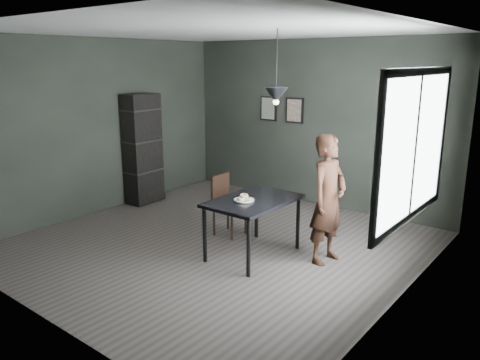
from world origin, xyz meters
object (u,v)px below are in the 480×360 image
Objects in this scene: cafe_table at (253,205)px; wood_chair at (225,201)px; white_plate at (244,200)px; shelf_unit at (143,149)px; pendant_lamp at (276,95)px; woman at (328,199)px.

wood_chair is (-0.77, 0.38, -0.18)m from cafe_table.
shelf_unit is (-2.87, 0.83, 0.19)m from white_plate.
pendant_lamp is at bearing 37.87° from white_plate.
cafe_table is 1.38× the size of wood_chair.
pendant_lamp reaches higher than cafe_table.
white_plate is 0.14× the size of woman.
white_plate is 0.26× the size of wood_chair.
woman reaches higher than wood_chair.
cafe_table is at bearing -158.20° from pendant_lamp.
shelf_unit is at bearing 166.52° from cafe_table.
shelf_unit is (-2.92, 0.70, 0.28)m from cafe_table.
wood_chair is 2.22m from shelf_unit.
woman is 0.84× the size of shelf_unit.
white_plate is 0.93m from wood_chair.
cafe_table is at bearing 70.75° from white_plate.
woman reaches higher than white_plate.
pendant_lamp reaches higher than shelf_unit.
shelf_unit is (-2.15, 0.32, 0.45)m from wood_chair.
pendant_lamp is at bearing 125.28° from woman.
woman is at bearing 27.27° from cafe_table.
shelf_unit reaches higher than cafe_table.
white_plate is 3.00m from shelf_unit.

